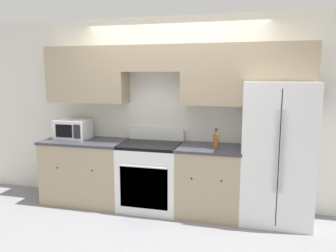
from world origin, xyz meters
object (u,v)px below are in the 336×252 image
(oven_range, at_px, (151,176))
(bottle, at_px, (216,141))
(refrigerator, at_px, (277,152))
(microwave, at_px, (73,129))

(oven_range, relative_size, bottle, 4.14)
(refrigerator, bearing_deg, microwave, 179.53)
(oven_range, height_order, bottle, bottle)
(oven_range, xyz_separation_m, bottle, (0.88, -0.08, 0.55))
(microwave, bearing_deg, bottle, -4.15)
(oven_range, bearing_deg, microwave, 176.79)
(oven_range, height_order, refrigerator, refrigerator)
(refrigerator, xyz_separation_m, microwave, (-2.81, 0.02, 0.17))
(refrigerator, bearing_deg, bottle, -170.17)
(oven_range, xyz_separation_m, microwave, (-1.19, 0.07, 0.58))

